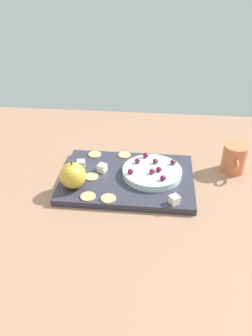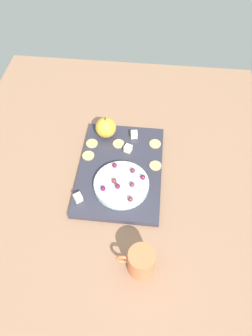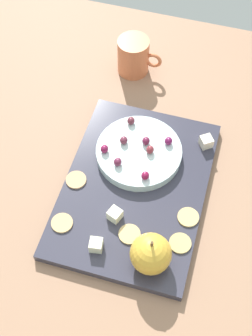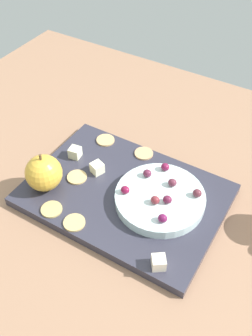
# 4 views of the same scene
# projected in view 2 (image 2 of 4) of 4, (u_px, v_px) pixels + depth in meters

# --- Properties ---
(table) EXTENTS (1.16, 1.09, 0.03)m
(table) POSITION_uv_depth(u_px,v_px,m) (114.00, 165.00, 1.12)
(table) COLOR #946D53
(table) RESTS_ON ground
(platter) EXTENTS (0.39, 0.28, 0.02)m
(platter) POSITION_uv_depth(u_px,v_px,m) (120.00, 170.00, 1.08)
(platter) COLOR #302F3D
(platter) RESTS_ON table
(serving_dish) EXTENTS (0.18, 0.18, 0.02)m
(serving_dish) POSITION_uv_depth(u_px,v_px,m) (121.00, 185.00, 1.02)
(serving_dish) COLOR silver
(serving_dish) RESTS_ON platter
(apple_whole) EXTENTS (0.07, 0.07, 0.07)m
(apple_whole) POSITION_uv_depth(u_px,v_px,m) (106.00, 128.00, 1.13)
(apple_whole) COLOR gold
(apple_whole) RESTS_ON platter
(apple_stem) EXTENTS (0.01, 0.01, 0.01)m
(apple_stem) POSITION_uv_depth(u_px,v_px,m) (105.00, 119.00, 1.10)
(apple_stem) COLOR brown
(apple_stem) RESTS_ON apple_whole
(cheese_cube_0) EXTENTS (0.03, 0.03, 0.02)m
(cheese_cube_0) POSITION_uv_depth(u_px,v_px,m) (78.00, 198.00, 0.99)
(cheese_cube_0) COLOR #F2E4CA
(cheese_cube_0) RESTS_ON platter
(cheese_cube_1) EXTENTS (0.03, 0.03, 0.02)m
(cheese_cube_1) POSITION_uv_depth(u_px,v_px,m) (128.00, 149.00, 1.11)
(cheese_cube_1) COLOR white
(cheese_cube_1) RESTS_ON platter
(cheese_cube_2) EXTENTS (0.03, 0.03, 0.02)m
(cheese_cube_2) POSITION_uv_depth(u_px,v_px,m) (134.00, 134.00, 1.15)
(cheese_cube_2) COLOR #EAEBC1
(cheese_cube_2) RESTS_ON platter
(cracker_0) EXTENTS (0.04, 0.04, 0.00)m
(cracker_0) POSITION_uv_depth(u_px,v_px,m) (119.00, 144.00, 1.13)
(cracker_0) COLOR tan
(cracker_0) RESTS_ON platter
(cracker_1) EXTENTS (0.04, 0.04, 0.00)m
(cracker_1) POSITION_uv_depth(u_px,v_px,m) (155.00, 166.00, 1.07)
(cracker_1) COLOR tan
(cracker_1) RESTS_ON platter
(cracker_2) EXTENTS (0.04, 0.04, 0.00)m
(cracker_2) POSITION_uv_depth(u_px,v_px,m) (155.00, 144.00, 1.13)
(cracker_2) COLOR tan
(cracker_2) RESTS_ON platter
(cracker_3) EXTENTS (0.04, 0.04, 0.00)m
(cracker_3) POSITION_uv_depth(u_px,v_px,m) (88.00, 155.00, 1.10)
(cracker_3) COLOR tan
(cracker_3) RESTS_ON platter
(cracker_4) EXTENTS (0.04, 0.04, 0.00)m
(cracker_4) POSITION_uv_depth(u_px,v_px,m) (92.00, 143.00, 1.13)
(cracker_4) COLOR tan
(cracker_4) RESTS_ON platter
(grape_0) EXTENTS (0.02, 0.02, 0.02)m
(grape_0) POSITION_uv_depth(u_px,v_px,m) (115.00, 165.00, 1.04)
(grape_0) COLOR maroon
(grape_0) RESTS_ON serving_dish
(grape_1) EXTENTS (0.02, 0.02, 0.02)m
(grape_1) POSITION_uv_depth(u_px,v_px,m) (132.00, 185.00, 1.00)
(grape_1) COLOR #602738
(grape_1) RESTS_ON serving_dish
(grape_2) EXTENTS (0.02, 0.02, 0.02)m
(grape_2) POSITION_uv_depth(u_px,v_px,m) (114.00, 181.00, 1.00)
(grape_2) COLOR maroon
(grape_2) RESTS_ON serving_dish
(grape_3) EXTENTS (0.02, 0.02, 0.02)m
(grape_3) POSITION_uv_depth(u_px,v_px,m) (130.00, 199.00, 0.96)
(grape_3) COLOR #5F2834
(grape_3) RESTS_ON serving_dish
(grape_4) EXTENTS (0.02, 0.02, 0.02)m
(grape_4) POSITION_uv_depth(u_px,v_px,m) (103.00, 188.00, 0.99)
(grape_4) COLOR #641644
(grape_4) RESTS_ON serving_dish
(grape_5) EXTENTS (0.02, 0.02, 0.02)m
(grape_5) POSITION_uv_depth(u_px,v_px,m) (118.00, 186.00, 0.99)
(grape_5) COLOR maroon
(grape_5) RESTS_ON serving_dish
(grape_6) EXTENTS (0.02, 0.02, 0.02)m
(grape_6) POSITION_uv_depth(u_px,v_px,m) (143.00, 177.00, 1.01)
(grape_6) COLOR maroon
(grape_6) RESTS_ON serving_dish
(grape_7) EXTENTS (0.02, 0.02, 0.02)m
(grape_7) POSITION_uv_depth(u_px,v_px,m) (133.00, 171.00, 1.03)
(grape_7) COLOR #5F213B
(grape_7) RESTS_ON serving_dish
(cup) EXTENTS (0.07, 0.11, 0.09)m
(cup) POSITION_uv_depth(u_px,v_px,m) (141.00, 262.00, 0.85)
(cup) COLOR #D66F43
(cup) RESTS_ON table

